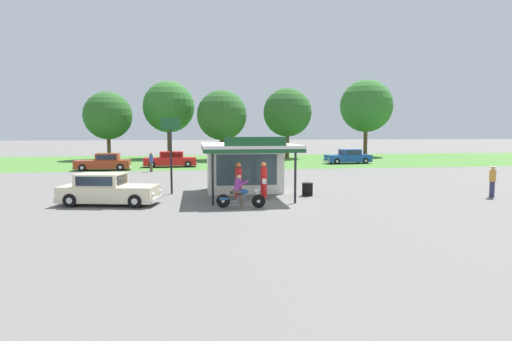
# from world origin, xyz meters

# --- Properties ---
(ground_plane) EXTENTS (300.00, 300.00, 0.00)m
(ground_plane) POSITION_xyz_m (0.00, 0.00, 0.00)
(ground_plane) COLOR slate
(grass_verge_strip) EXTENTS (120.00, 24.00, 0.01)m
(grass_verge_strip) POSITION_xyz_m (0.00, 30.00, 0.00)
(grass_verge_strip) COLOR #477A33
(grass_verge_strip) RESTS_ON ground
(service_station_kiosk) EXTENTS (5.03, 6.75, 3.35)m
(service_station_kiosk) POSITION_xyz_m (-0.76, 3.70, 1.70)
(service_station_kiosk) COLOR silver
(service_station_kiosk) RESTS_ON ground
(gas_pump_nearside) EXTENTS (0.44, 0.44, 1.99)m
(gas_pump_nearside) POSITION_xyz_m (-1.43, 0.80, 0.91)
(gas_pump_nearside) COLOR slate
(gas_pump_nearside) RESTS_ON ground
(gas_pump_offside) EXTENTS (0.44, 0.44, 2.00)m
(gas_pump_offside) POSITION_xyz_m (-0.09, 0.80, 0.92)
(gas_pump_offside) COLOR slate
(gas_pump_offside) RESTS_ON ground
(motorcycle_with_rider) EXTENTS (2.30, 0.76, 1.58)m
(motorcycle_with_rider) POSITION_xyz_m (-1.58, -1.34, 0.65)
(motorcycle_with_rider) COLOR black
(motorcycle_with_rider) RESTS_ON ground
(featured_classic_sedan) EXTENTS (5.08, 2.71, 1.55)m
(featured_classic_sedan) POSITION_xyz_m (-7.95, 0.44, 0.71)
(featured_classic_sedan) COLOR beige
(featured_classic_sedan) RESTS_ON ground
(parked_car_back_row_centre_left) EXTENTS (5.38, 2.29, 1.58)m
(parked_car_back_row_centre_left) POSITION_xyz_m (13.25, 23.84, 0.71)
(parked_car_back_row_centre_left) COLOR #19479E
(parked_car_back_row_centre_left) RESTS_ON ground
(parked_car_second_row_spare) EXTENTS (5.50, 2.15, 1.60)m
(parked_car_second_row_spare) POSITION_xyz_m (1.52, 22.12, 0.73)
(parked_car_second_row_spare) COLOR #993819
(parked_car_second_row_spare) RESTS_ON ground
(parked_car_back_row_centre_right) EXTENTS (5.42, 2.01, 1.56)m
(parked_car_back_row_centre_right) POSITION_xyz_m (-6.15, 22.16, 0.71)
(parked_car_back_row_centre_right) COLOR red
(parked_car_back_row_centre_right) RESTS_ON ground
(parked_car_back_row_far_left) EXTENTS (5.11, 2.10, 1.56)m
(parked_car_back_row_far_left) POSITION_xyz_m (-12.04, 19.41, 0.70)
(parked_car_back_row_far_left) COLOR #993819
(parked_car_back_row_far_left) RESTS_ON ground
(bystander_admiring_sedan) EXTENTS (0.38, 0.38, 1.74)m
(bystander_admiring_sedan) POSITION_xyz_m (-7.55, 17.14, 0.94)
(bystander_admiring_sedan) COLOR brown
(bystander_admiring_sedan) RESTS_ON ground
(bystander_strolling_foreground) EXTENTS (0.38, 0.38, 1.72)m
(bystander_strolling_foreground) POSITION_xyz_m (12.48, -0.12, 0.93)
(bystander_strolling_foreground) COLOR #2D3351
(bystander_strolling_foreground) RESTS_ON ground
(tree_oak_far_right) EXTENTS (7.45, 7.45, 10.91)m
(tree_oak_far_right) POSITION_xyz_m (20.65, 36.72, 7.17)
(tree_oak_far_right) COLOR brown
(tree_oak_far_right) RESTS_ON ground
(tree_oak_centre) EXTENTS (6.26, 6.26, 8.72)m
(tree_oak_centre) POSITION_xyz_m (-0.26, 32.29, 5.48)
(tree_oak_centre) COLOR brown
(tree_oak_centre) RESTS_ON ground
(tree_oak_distant_spare) EXTENTS (6.80, 6.80, 10.22)m
(tree_oak_distant_spare) POSITION_xyz_m (-7.01, 36.35, 6.71)
(tree_oak_distant_spare) COLOR brown
(tree_oak_distant_spare) RESTS_ON ground
(tree_oak_left) EXTENTS (6.47, 6.47, 9.33)m
(tree_oak_left) POSITION_xyz_m (8.49, 34.55, 6.00)
(tree_oak_left) COLOR brown
(tree_oak_left) RESTS_ON ground
(tree_oak_right) EXTENTS (6.05, 6.05, 8.60)m
(tree_oak_right) POSITION_xyz_m (-14.63, 34.91, 5.43)
(tree_oak_right) COLOR brown
(tree_oak_right) RESTS_ON ground
(roadside_pole_sign) EXTENTS (1.10, 0.12, 4.41)m
(roadside_pole_sign) POSITION_xyz_m (-5.02, 3.54, 3.03)
(roadside_pole_sign) COLOR black
(roadside_pole_sign) RESTS_ON ground
(spare_tire_stack) EXTENTS (0.60, 0.60, 0.72)m
(spare_tire_stack) POSITION_xyz_m (2.56, 1.80, 0.36)
(spare_tire_stack) COLOR black
(spare_tire_stack) RESTS_ON ground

